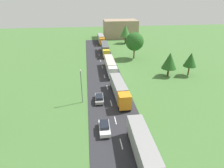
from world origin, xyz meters
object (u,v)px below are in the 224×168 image
truck_fourth (105,48)px  distant_building (120,29)px  truck_lead (145,152)px  tree_elm (125,31)px  tree_pine (191,60)px  truck_third (110,65)px  lamppost_second (81,85)px  tree_oak (135,42)px  truck_second (119,89)px  car_second (104,127)px  tree_birch (170,61)px  truck_fifth (101,39)px  car_third (99,98)px

truck_fourth → distant_building: size_ratio=0.82×
distant_building → truck_lead: bearing=-97.6°
tree_elm → tree_pine: bearing=-76.2°
truck_third → tree_pine: bearing=-15.2°
truck_fourth → lamppost_second: size_ratio=1.91×
truck_fourth → tree_pine: bearing=-49.7°
truck_third → tree_oak: size_ratio=1.45×
truck_second → car_second: truck_second is taller
truck_fourth → truck_third: bearing=-91.0°
tree_birch → distant_building: size_ratio=0.39×
lamppost_second → truck_second: bearing=7.8°
truck_fifth → tree_birch: bearing=-70.0°
truck_third → tree_elm: (11.72, 36.20, 3.79)m
car_second → distant_building: distant_building is taller
truck_fifth → lamppost_second: lamppost_second is taller
car_third → tree_birch: (20.69, 12.04, 3.74)m
truck_lead → distant_building: (11.51, 86.22, 2.48)m
truck_lead → truck_fifth: bearing=90.0°
truck_lead → car_third: bearing=105.4°
car_third → tree_oak: size_ratio=0.47×
truck_lead → truck_second: 19.10m
tree_elm → distant_building: distant_building is taller
car_second → tree_birch: 30.55m
truck_third → truck_fourth: bearing=89.0°
lamppost_second → truck_fifth: bearing=81.2°
truck_fifth → distant_building: distant_building is taller
truck_fifth → tree_oak: tree_oak is taller
car_second → tree_elm: 66.32m
distant_building → tree_pine: bearing=-79.7°
tree_oak → lamppost_second: bearing=-122.1°
truck_third → distant_building: 52.16m
tree_oak → distant_building: tree_oak is taller
truck_second → tree_oak: bearing=70.2°
truck_fifth → distant_building: (11.55, 12.89, 2.38)m
tree_pine → truck_lead: bearing=-126.5°
car_second → tree_birch: bearing=47.3°
distant_building → truck_fifth: bearing=-131.9°
truck_lead → tree_oak: 48.62m
tree_pine → distant_building: size_ratio=0.38×
tree_birch → car_third: bearing=-149.8°
lamppost_second → distant_building: (20.08, 68.26, 0.32)m
truck_fourth → tree_pine: size_ratio=2.14×
car_third → distant_building: distant_building is taller
truck_fifth → car_third: bearing=-95.0°
lamppost_second → tree_elm: tree_elm is taller
car_third → tree_pine: tree_pine is taller
truck_third → tree_elm: size_ratio=1.58×
truck_third → distant_building: size_ratio=0.78×
truck_fourth → tree_elm: bearing=55.5°
car_second → lamppost_second: (-3.80, 10.41, 3.41)m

